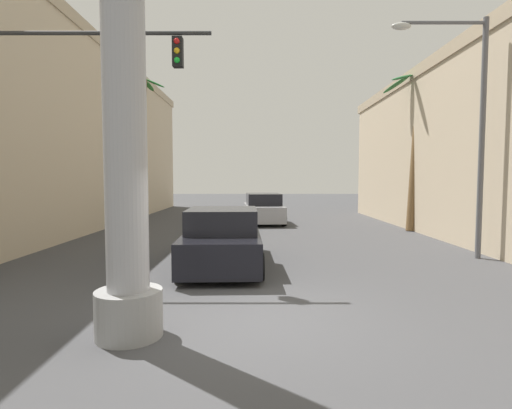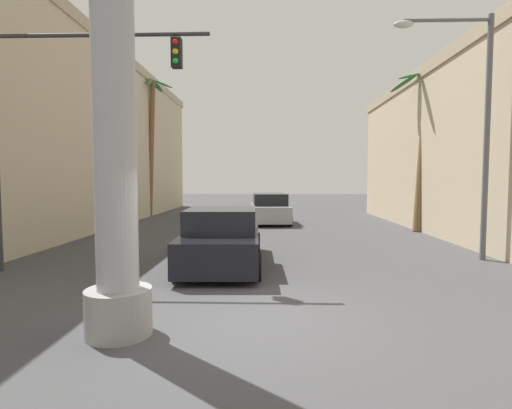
{
  "view_description": "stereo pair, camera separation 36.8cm",
  "coord_description": "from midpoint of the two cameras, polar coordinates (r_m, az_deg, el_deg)",
  "views": [
    {
      "loc": [
        -0.04,
        -6.55,
        2.34
      ],
      "look_at": [
        0.0,
        3.33,
        1.7
      ],
      "focal_mm": 28.0,
      "sensor_mm": 36.0,
      "label": 1
    },
    {
      "loc": [
        0.33,
        -6.55,
        2.34
      ],
      "look_at": [
        0.0,
        3.33,
        1.7
      ],
      "focal_mm": 28.0,
      "sensor_mm": 36.0,
      "label": 2
    }
  ],
  "objects": [
    {
      "name": "traffic_light_mast",
      "position": [
        11.11,
        -25.3,
        12.99
      ],
      "size": [
        5.45,
        0.32,
        5.92
      ],
      "color": "#333333",
      "rests_on": "ground"
    },
    {
      "name": "car_lead",
      "position": [
        10.81,
        -3.82,
        -5.01
      ],
      "size": [
        2.18,
        4.95,
        1.56
      ],
      "color": "black",
      "rests_on": "ground"
    },
    {
      "name": "building_left",
      "position": [
        23.05,
        -25.4,
        8.52
      ],
      "size": [
        6.66,
        27.19,
        8.81
      ],
      "color": "#C6B293",
      "rests_on": "ground"
    },
    {
      "name": "street_lamp",
      "position": [
        13.16,
        29.15,
        11.5
      ],
      "size": [
        2.77,
        0.28,
        6.91
      ],
      "color": "#59595E",
      "rests_on": "ground"
    },
    {
      "name": "palm_tree_far_left",
      "position": [
        25.81,
        -14.35,
        10.26
      ],
      "size": [
        2.61,
        2.7,
        8.52
      ],
      "color": "brown",
      "rests_on": "ground"
    },
    {
      "name": "palm_tree_mid_right",
      "position": [
        19.3,
        23.18,
        8.85
      ],
      "size": [
        2.69,
        2.73,
        7.05
      ],
      "color": "brown",
      "rests_on": "ground"
    },
    {
      "name": "ground_plane",
      "position": [
        16.72,
        1.4,
        -4.33
      ],
      "size": [
        89.28,
        89.28,
        0.0
      ],
      "primitive_type": "plane",
      "color": "#424244"
    },
    {
      "name": "car_far",
      "position": [
        21.07,
        2.46,
        -0.65
      ],
      "size": [
        2.26,
        4.48,
        1.56
      ],
      "color": "black",
      "rests_on": "ground"
    }
  ]
}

